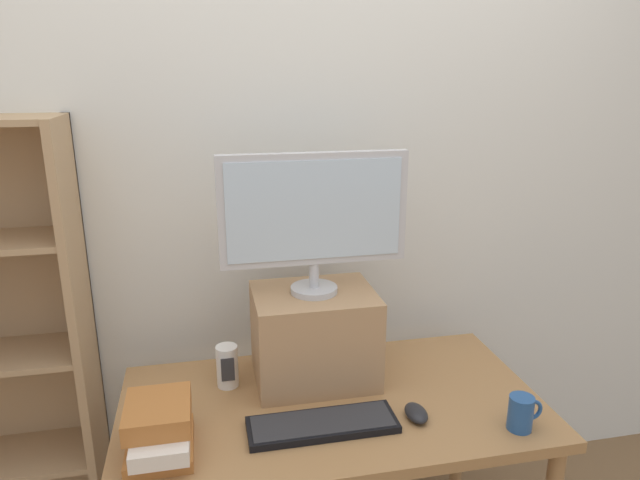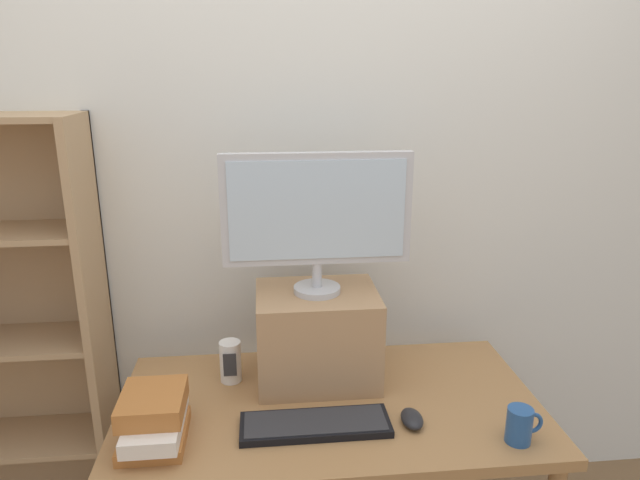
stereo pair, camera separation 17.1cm
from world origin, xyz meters
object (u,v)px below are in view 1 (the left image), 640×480
(book_stack, at_px, (160,428))
(desk_speaker, at_px, (227,366))
(computer_monitor, at_px, (314,214))
(keyboard, at_px, (322,425))
(riser_box, at_px, (314,335))
(coffee_mug, at_px, (522,413))
(desk, at_px, (331,422))
(computer_mouse, at_px, (416,413))

(book_stack, xyz_separation_m, desk_speaker, (0.20, 0.30, 0.00))
(computer_monitor, bearing_deg, book_stack, -149.03)
(keyboard, height_order, desk_speaker, desk_speaker)
(riser_box, bearing_deg, coffee_mug, -37.76)
(desk, relative_size, keyboard, 3.01)
(book_stack, relative_size, coffee_mug, 2.52)
(keyboard, relative_size, book_stack, 1.65)
(desk_speaker, bearing_deg, computer_mouse, -29.42)
(book_stack, bearing_deg, desk, 15.15)
(book_stack, bearing_deg, computer_monitor, 30.97)
(desk, bearing_deg, desk_speaker, 152.71)
(desk, xyz_separation_m, keyboard, (-0.06, -0.13, 0.09))
(computer_mouse, bearing_deg, keyboard, 178.05)
(keyboard, height_order, computer_mouse, computer_mouse)
(desk, distance_m, book_stack, 0.55)
(riser_box, distance_m, keyboard, 0.33)
(computer_monitor, height_order, coffee_mug, computer_monitor)
(computer_monitor, xyz_separation_m, book_stack, (-0.49, -0.29, -0.51))
(riser_box, height_order, computer_mouse, riser_box)
(computer_monitor, relative_size, desk_speaker, 4.21)
(computer_mouse, bearing_deg, coffee_mug, -21.71)
(desk, distance_m, keyboard, 0.17)
(book_stack, bearing_deg, riser_box, 31.10)
(computer_mouse, relative_size, coffee_mug, 0.99)
(desk, relative_size, riser_box, 3.32)
(computer_monitor, relative_size, keyboard, 1.36)
(computer_mouse, bearing_deg, computer_monitor, 130.15)
(keyboard, distance_m, book_stack, 0.46)
(book_stack, height_order, coffee_mug, book_stack)
(desk, height_order, coffee_mug, coffee_mug)
(coffee_mug, distance_m, desk_speaker, 0.92)
(computer_monitor, distance_m, keyboard, 0.63)
(computer_monitor, xyz_separation_m, coffee_mug, (0.53, -0.41, -0.52))
(riser_box, height_order, desk_speaker, riser_box)
(computer_mouse, bearing_deg, desk, 147.76)
(computer_monitor, height_order, keyboard, computer_monitor)
(computer_mouse, xyz_separation_m, coffee_mug, (0.28, -0.11, 0.03))
(computer_mouse, height_order, book_stack, book_stack)
(riser_box, relative_size, computer_mouse, 3.82)
(keyboard, bearing_deg, computer_mouse, -1.95)
(keyboard, bearing_deg, riser_box, 83.25)
(keyboard, bearing_deg, desk, 66.49)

